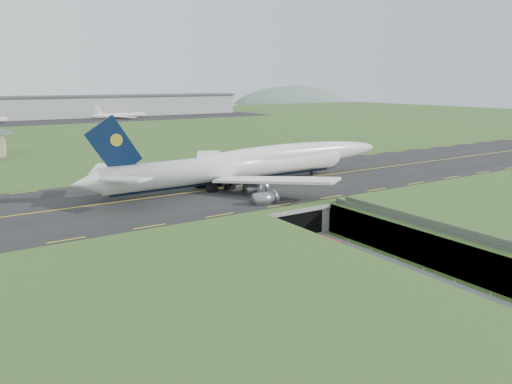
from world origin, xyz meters
TOP-DOWN VIEW (x-y plane):
  - ground at (0.00, 0.00)m, footprint 900.00×900.00m
  - airfield_deck at (0.00, 0.00)m, footprint 800.00×800.00m
  - trench_road at (0.00, -7.50)m, footprint 12.00×75.00m
  - taxiway at (0.00, 33.00)m, footprint 800.00×44.00m
  - tunnel_portal at (0.00, 16.71)m, footprint 17.00×22.30m
  - guideway at (11.00, -19.11)m, footprint 3.00×53.00m
  - jumbo_jet at (5.47, 34.02)m, footprint 86.70×57.14m
  - shuttle_tram at (-2.06, -2.56)m, footprint 2.86×6.86m
  - cargo_terminal at (-0.29, 299.41)m, footprint 320.00×67.00m
  - distant_hills at (64.38, 430.00)m, footprint 700.00×91.00m

SIDE VIEW (x-z plane):
  - distant_hills at x=64.38m, z-range -34.00..26.00m
  - ground at x=0.00m, z-range 0.00..0.00m
  - trench_road at x=0.00m, z-range 0.00..0.20m
  - shuttle_tram at x=-2.06m, z-range 0.15..2.92m
  - airfield_deck at x=0.00m, z-range 0.00..6.00m
  - tunnel_portal at x=0.00m, z-range 0.33..6.33m
  - guideway at x=11.00m, z-range 1.80..8.85m
  - taxiway at x=0.00m, z-range 6.00..6.18m
  - jumbo_jet at x=5.47m, z-range 1.62..20.52m
  - cargo_terminal at x=-0.29m, z-range 6.16..21.76m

